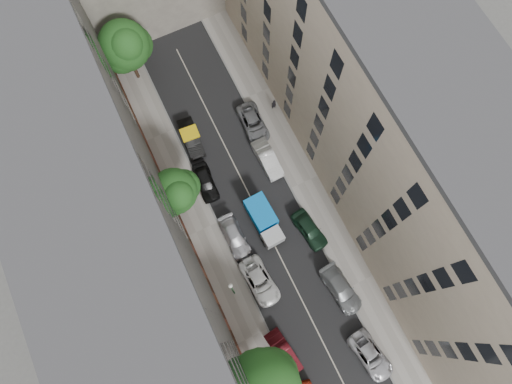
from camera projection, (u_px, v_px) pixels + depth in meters
ground at (255, 205)px, 44.88m from camera, size 120.00×120.00×0.00m
road_surface at (255, 205)px, 44.87m from camera, size 8.00×44.00×0.02m
sidewalk_left at (203, 229)px, 44.11m from camera, size 3.00×44.00×0.15m
sidewalk_right at (304, 182)px, 45.51m from camera, size 3.00×44.00×0.15m
building_left at (121, 232)px, 33.92m from camera, size 8.00×44.00×20.00m
building_right at (377, 115)px, 36.72m from camera, size 8.00×44.00×20.00m
tarp_truck at (264, 220)px, 43.14m from camera, size 2.20×5.06×2.30m
car_left_1 at (284, 352)px, 40.22m from camera, size 2.08×4.39×1.39m
car_left_2 at (260, 281)px, 42.04m from camera, size 2.65×5.07×1.36m
car_left_3 at (235, 237)px, 43.27m from camera, size 1.89×4.55×1.31m
car_left_4 at (206, 182)px, 44.83m from camera, size 1.99×4.35×1.45m
car_left_5 at (191, 138)px, 46.19m from camera, size 1.85×4.58×1.48m
car_right_0 at (371, 356)px, 40.17m from camera, size 2.83×4.97×1.31m
car_right_1 at (341, 289)px, 41.80m from camera, size 2.57×5.17×1.44m
car_right_2 at (309, 229)px, 43.42m from camera, size 2.36×4.55×1.48m
car_right_3 at (267, 159)px, 45.53m from camera, size 1.73×4.55×1.48m
car_right_4 at (253, 123)px, 46.76m from camera, size 2.44×4.87×1.32m
tree_mid at (176, 192)px, 39.64m from camera, size 4.60×4.21×7.70m
tree_far at (126, 47)px, 43.75m from camera, size 5.25×4.98×8.18m
lamp_post at (232, 289)px, 38.21m from camera, size 0.36×0.36×6.94m
pedestrian at (274, 104)px, 47.13m from camera, size 0.57×0.39×1.51m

